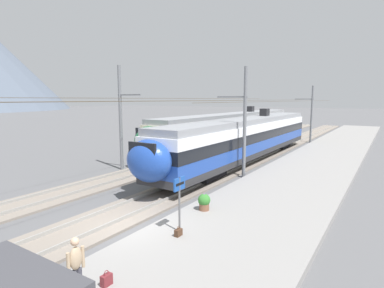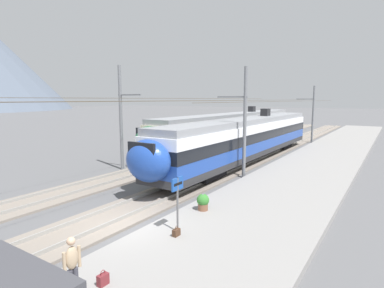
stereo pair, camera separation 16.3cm
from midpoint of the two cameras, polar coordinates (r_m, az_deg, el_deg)
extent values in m
plane|color=#565659|center=(13.97, -12.51, -15.00)|extent=(400.00, 400.00, 0.00)
cube|color=gray|center=(11.59, 2.91, -19.05)|extent=(120.00, 6.24, 0.30)
cube|color=slate|center=(14.87, -16.29, -13.42)|extent=(120.00, 3.00, 0.12)
cube|color=gray|center=(14.32, -14.37, -13.61)|extent=(120.00, 0.07, 0.16)
cube|color=gray|center=(15.34, -18.11, -12.26)|extent=(120.00, 0.07, 0.16)
cube|color=slate|center=(18.86, -26.71, -9.34)|extent=(120.00, 3.00, 0.12)
cube|color=gray|center=(18.22, -25.57, -9.40)|extent=(120.00, 0.07, 0.16)
cube|color=gray|center=(19.42, -27.83, -8.49)|extent=(120.00, 0.07, 0.16)
cube|color=#2D2D30|center=(27.99, 10.04, -1.27)|extent=(25.57, 2.88, 0.45)
cube|color=#1E429E|center=(27.89, 10.07, 0.05)|extent=(25.57, 2.88, 0.85)
cube|color=black|center=(27.79, 10.11, 1.68)|extent=(25.57, 2.92, 0.75)
cube|color=white|center=(27.72, 10.15, 3.12)|extent=(25.57, 2.88, 0.65)
cube|color=gray|center=(27.68, 10.18, 4.25)|extent=(25.27, 2.68, 0.45)
cube|color=black|center=(21.11, 1.63, -5.43)|extent=(2.80, 2.30, 0.42)
cube|color=black|center=(35.42, 14.98, -0.17)|extent=(2.80, 2.30, 0.42)
ellipsoid|color=#1E429E|center=(16.44, -8.13, -3.05)|extent=(1.80, 2.65, 2.25)
cube|color=black|center=(15.99, -9.33, -1.85)|extent=(0.16, 1.73, 1.19)
cube|color=black|center=(31.22, 12.92, 5.66)|extent=(0.90, 0.70, 0.70)
cube|color=#2D2D30|center=(37.58, 7.75, 1.17)|extent=(30.15, 2.84, 0.45)
cube|color=#1E6638|center=(37.50, 7.77, 2.15)|extent=(30.15, 2.84, 0.85)
cube|color=black|center=(37.43, 7.80, 3.37)|extent=(30.15, 2.88, 0.75)
cube|color=beige|center=(37.38, 7.82, 4.44)|extent=(30.15, 2.84, 0.65)
cube|color=gray|center=(37.35, 7.83, 5.28)|extent=(29.85, 2.64, 0.45)
cube|color=black|center=(29.51, 0.04, -1.52)|extent=(2.80, 2.27, 0.42)
cube|color=black|center=(46.22, 12.65, 1.80)|extent=(2.80, 2.27, 0.42)
ellipsoid|color=#1E6638|center=(24.25, -7.98, 0.56)|extent=(1.80, 2.61, 2.25)
cube|color=black|center=(23.83, -8.78, 1.44)|extent=(0.16, 1.70, 1.19)
cube|color=black|center=(41.47, 10.50, 6.30)|extent=(0.90, 0.70, 0.70)
cylinder|color=slate|center=(21.78, 9.36, 3.75)|extent=(0.24, 0.24, 7.63)
cube|color=slate|center=(22.13, 7.09, 8.50)|extent=(0.10, 2.28, 0.10)
cylinder|color=#473823|center=(22.58, 4.80, 7.89)|extent=(48.80, 0.02, 0.02)
cylinder|color=slate|center=(41.71, 20.84, 5.02)|extent=(0.24, 0.24, 7.10)
cube|color=slate|center=(41.89, 19.64, 7.71)|extent=(0.10, 2.28, 0.10)
cylinder|color=#473823|center=(42.12, 18.30, 7.43)|extent=(48.80, 0.02, 0.02)
cylinder|color=slate|center=(24.66, -13.07, 4.56)|extent=(0.24, 0.24, 7.98)
cube|color=slate|center=(23.94, -11.56, 8.76)|extent=(0.10, 2.24, 0.10)
cylinder|color=#473823|center=(23.27, -9.81, 8.21)|extent=(48.80, 0.02, 0.02)
cylinder|color=#59595B|center=(12.38, -2.68, -10.99)|extent=(0.08, 0.08, 2.18)
cube|color=#19479E|center=(12.13, -2.71, -7.25)|extent=(0.70, 0.06, 0.50)
cube|color=black|center=(12.11, -2.57, -7.27)|extent=(0.52, 0.01, 0.10)
cylinder|color=#383842|center=(9.33, -21.11, -22.96)|extent=(0.14, 0.14, 0.82)
cylinder|color=#383842|center=(9.41, -20.26, -22.63)|extent=(0.14, 0.14, 0.82)
ellipsoid|color=tan|center=(9.02, -20.92, -18.85)|extent=(0.36, 0.22, 0.62)
sphere|color=tan|center=(8.83, -21.08, -16.24)|extent=(0.22, 0.22, 0.22)
cylinder|color=tan|center=(8.94, -22.11, -19.56)|extent=(0.09, 0.09, 0.58)
cylinder|color=tan|center=(9.16, -19.74, -18.71)|extent=(0.09, 0.09, 0.58)
cube|color=maroon|center=(9.82, -15.80, -22.72)|extent=(0.32, 0.18, 0.32)
torus|color=maroon|center=(9.71, -15.85, -21.66)|extent=(0.16, 0.02, 0.16)
cube|color=#472D1E|center=(12.36, -2.89, -15.80)|extent=(0.32, 0.18, 0.27)
torus|color=#472D1E|center=(12.28, -2.90, -15.01)|extent=(0.16, 0.02, 0.16)
cylinder|color=brown|center=(14.95, 1.90, -11.36)|extent=(0.47, 0.47, 0.31)
sphere|color=#33752D|center=(14.84, 1.91, -10.15)|extent=(0.58, 0.58, 0.58)
sphere|color=purple|center=(14.80, 1.91, -9.66)|extent=(0.32, 0.32, 0.32)
camera|label=1|loc=(0.08, -90.22, -0.03)|focal=29.31mm
camera|label=2|loc=(0.08, 89.78, 0.03)|focal=29.31mm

